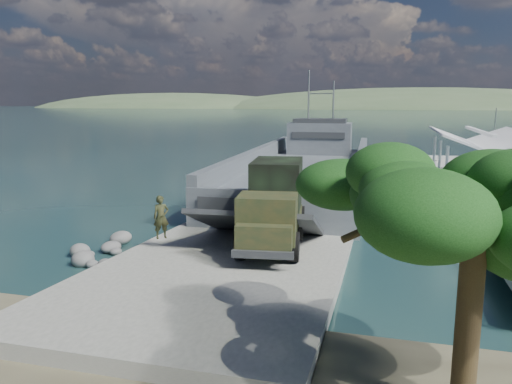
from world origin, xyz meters
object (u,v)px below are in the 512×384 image
object	(u,v)px
pier	(478,181)
soldier	(161,225)
military_truck	(274,203)
sailboat_near	(491,170)
landing_craft	(307,177)
overhang_tree	(452,209)

from	to	relation	value
pier	soldier	world-z (taller)	pier
military_truck	sailboat_near	xyz separation A→B (m)	(15.54, 31.96, -2.06)
landing_craft	sailboat_near	xyz separation A→B (m)	(17.01, 12.97, -0.56)
landing_craft	sailboat_near	distance (m)	21.40
landing_craft	military_truck	distance (m)	19.10
landing_craft	military_truck	size ratio (longest dim) A/B	4.50
landing_craft	overhang_tree	size ratio (longest dim) A/B	5.66
pier	military_truck	size ratio (longest dim) A/B	5.12
overhang_tree	landing_craft	bearing A→B (deg)	104.84
overhang_tree	soldier	bearing A→B (deg)	140.58
landing_craft	soldier	xyz separation A→B (m)	(-3.52, -21.11, 0.59)
landing_craft	overhang_tree	world-z (taller)	landing_craft
military_truck	overhang_tree	world-z (taller)	overhang_tree
sailboat_near	overhang_tree	world-z (taller)	sailboat_near
pier	overhang_tree	distance (m)	28.26
pier	sailboat_near	size ratio (longest dim) A/B	6.36
pier	landing_craft	distance (m)	13.51
landing_craft	sailboat_near	bearing A→B (deg)	35.24
soldier	sailboat_near	size ratio (longest dim) A/B	0.30
pier	soldier	bearing A→B (deg)	-132.75
landing_craft	sailboat_near	world-z (taller)	landing_craft
sailboat_near	overhang_tree	xyz separation A→B (m)	(-8.88, -43.66, 4.61)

